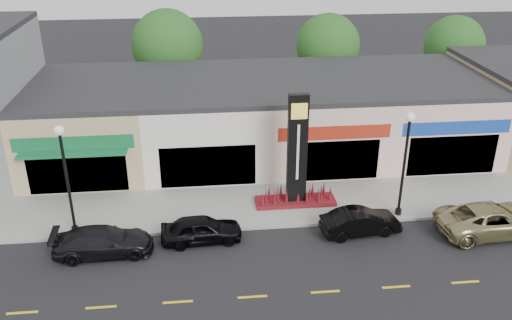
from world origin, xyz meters
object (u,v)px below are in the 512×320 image
(pylon_sign, at_px, (297,167))
(car_black_sedan, at_px, (201,229))
(car_gold_suv, at_px, (492,220))
(lamp_west_near, at_px, (65,170))
(lamp_east_near, at_px, (405,154))
(car_dark_sedan, at_px, (103,242))
(car_black_conv, at_px, (361,222))

(pylon_sign, distance_m, car_black_sedan, 5.99)
(pylon_sign, xyz_separation_m, car_black_sedan, (-4.97, -2.90, -1.63))
(pylon_sign, bearing_deg, car_gold_suv, -22.26)
(lamp_west_near, bearing_deg, lamp_east_near, 0.00)
(car_dark_sedan, bearing_deg, pylon_sign, -71.92)
(car_black_sedan, relative_size, car_gold_suv, 0.71)
(car_black_conv, bearing_deg, lamp_west_near, 77.60)
(lamp_east_near, height_order, car_black_conv, lamp_east_near)
(lamp_west_near, xyz_separation_m, pylon_sign, (11.00, 1.70, -1.20))
(car_black_sedan, relative_size, car_black_conv, 0.99)
(pylon_sign, xyz_separation_m, car_dark_sedan, (-9.39, -3.47, -1.63))
(car_black_conv, distance_m, car_gold_suv, 6.30)
(car_gold_suv, bearing_deg, pylon_sign, 64.09)
(car_dark_sedan, xyz_separation_m, car_gold_suv, (18.29, -0.17, 0.09))
(car_black_conv, bearing_deg, lamp_east_near, -67.73)
(lamp_west_near, height_order, car_black_conv, lamp_west_near)
(pylon_sign, bearing_deg, lamp_east_near, -18.75)
(lamp_west_near, height_order, car_dark_sedan, lamp_west_near)
(lamp_west_near, relative_size, pylon_sign, 0.91)
(car_dark_sedan, height_order, car_gold_suv, car_gold_suv)
(lamp_west_near, bearing_deg, pylon_sign, 8.77)
(lamp_east_near, height_order, car_black_sedan, lamp_east_near)
(lamp_west_near, height_order, lamp_east_near, same)
(car_black_conv, bearing_deg, car_gold_suv, -102.54)
(lamp_west_near, height_order, car_gold_suv, lamp_west_near)
(lamp_east_near, relative_size, car_gold_suv, 1.03)
(lamp_east_near, bearing_deg, lamp_west_near, 180.00)
(car_dark_sedan, distance_m, car_black_sedan, 4.45)
(car_black_sedan, bearing_deg, lamp_east_near, -86.71)
(lamp_east_near, distance_m, car_gold_suv, 5.15)
(pylon_sign, xyz_separation_m, car_black_conv, (2.63, -3.02, -1.65))
(pylon_sign, bearing_deg, car_black_conv, -48.95)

